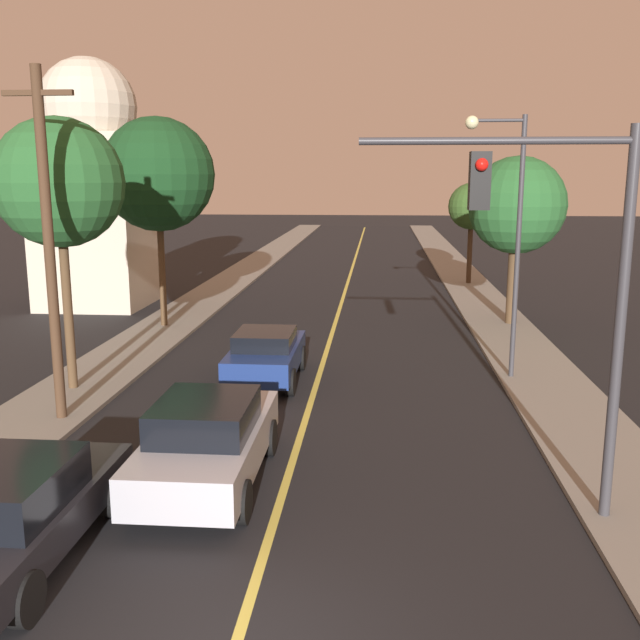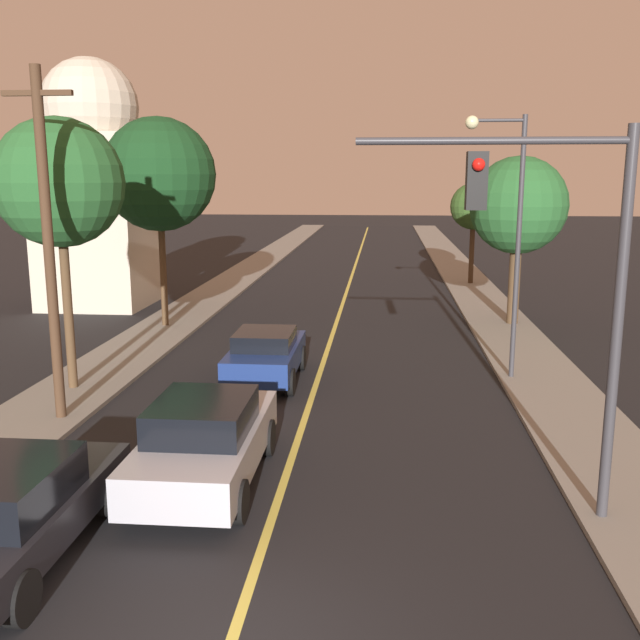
% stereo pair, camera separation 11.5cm
% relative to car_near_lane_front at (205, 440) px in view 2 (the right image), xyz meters
% --- Properties ---
extents(road_surface, '(10.33, 80.00, 0.01)m').
position_rel_car_near_lane_front_xyz_m(road_surface, '(1.45, 31.05, -0.88)').
color(road_surface, black).
rests_on(road_surface, ground).
extents(sidewalk_left, '(2.50, 80.00, 0.12)m').
position_rel_car_near_lane_front_xyz_m(sidewalk_left, '(-4.97, 31.05, -0.82)').
color(sidewalk_left, gray).
rests_on(sidewalk_left, ground).
extents(sidewalk_right, '(2.50, 80.00, 0.12)m').
position_rel_car_near_lane_front_xyz_m(sidewalk_right, '(7.86, 31.05, -0.82)').
color(sidewalk_right, gray).
rests_on(sidewalk_right, ground).
extents(car_near_lane_front, '(2.08, 4.84, 1.72)m').
position_rel_car_near_lane_front_xyz_m(car_near_lane_front, '(0.00, 0.00, 0.00)').
color(car_near_lane_front, '#A5A8B2').
rests_on(car_near_lane_front, ground).
extents(car_near_lane_second, '(1.93, 4.15, 1.50)m').
position_rel_car_near_lane_front_xyz_m(car_near_lane_second, '(0.00, 6.93, -0.09)').
color(car_near_lane_second, navy).
rests_on(car_near_lane_second, ground).
extents(car_outer_lane_front, '(2.09, 4.92, 1.59)m').
position_rel_car_near_lane_front_xyz_m(car_outer_lane_front, '(-2.27, -2.96, -0.06)').
color(car_outer_lane_front, black).
rests_on(car_outer_lane_front, ground).
extents(traffic_signal_mast, '(4.30, 0.42, 6.40)m').
position_rel_car_near_lane_front_xyz_m(traffic_signal_mast, '(6.08, -0.87, 3.53)').
color(traffic_signal_mast, '#333338').
rests_on(traffic_signal_mast, ground).
extents(streetlamp_right, '(1.64, 0.36, 7.23)m').
position_rel_car_near_lane_front_xyz_m(streetlamp_right, '(6.60, 7.66, 3.85)').
color(streetlamp_right, '#333338').
rests_on(streetlamp_right, ground).
extents(utility_pole_left, '(1.60, 0.24, 7.99)m').
position_rel_car_near_lane_front_xyz_m(utility_pole_left, '(-4.32, 3.18, 3.39)').
color(utility_pole_left, '#422D1E').
rests_on(utility_pole_left, ground).
extents(tree_left_near, '(4.19, 4.19, 7.77)m').
position_rel_car_near_lane_front_xyz_m(tree_left_near, '(-5.05, 13.80, 4.90)').
color(tree_left_near, '#4C3823').
rests_on(tree_left_near, ground).
extents(tree_left_far, '(3.33, 3.33, 7.12)m').
position_rel_car_near_lane_front_xyz_m(tree_left_far, '(-5.07, 5.54, 4.67)').
color(tree_left_far, '#4C3823').
rests_on(tree_left_far, ground).
extents(tree_right_near, '(3.66, 3.66, 6.37)m').
position_rel_car_near_lane_front_xyz_m(tree_right_near, '(8.30, 15.31, 3.74)').
color(tree_right_near, '#4C3823').
rests_on(tree_right_near, ground).
extents(tree_right_far, '(2.44, 2.44, 5.28)m').
position_rel_car_near_lane_front_xyz_m(tree_right_far, '(7.93, 25.94, 3.26)').
color(tree_right_far, '#3D2B1C').
rests_on(tree_right_far, ground).
extents(domed_building_left, '(4.37, 4.37, 10.70)m').
position_rel_car_near_lane_front_xyz_m(domed_building_left, '(-9.40, 18.35, 4.48)').
color(domed_building_left, '#BCB29E').
rests_on(domed_building_left, ground).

